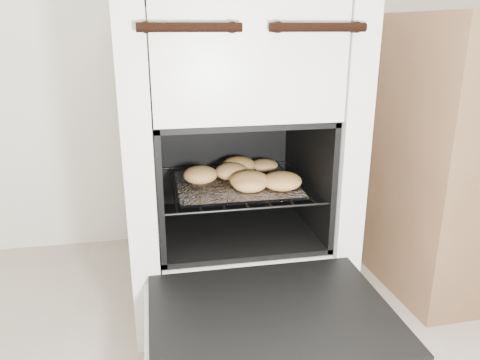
% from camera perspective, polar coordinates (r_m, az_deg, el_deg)
% --- Properties ---
extents(stove, '(0.61, 0.68, 0.94)m').
position_cam_1_polar(stove, '(1.43, -1.12, 3.75)').
color(stove, silver).
rests_on(stove, ground).
extents(oven_door, '(0.55, 0.43, 0.04)m').
position_cam_1_polar(oven_door, '(1.08, 3.83, -16.48)').
color(oven_door, black).
rests_on(oven_door, stove).
extents(oven_rack, '(0.44, 0.43, 0.01)m').
position_cam_1_polar(oven_rack, '(1.40, -0.63, -0.53)').
color(oven_rack, black).
rests_on(oven_rack, stove).
extents(foil_sheet, '(0.35, 0.31, 0.01)m').
position_cam_1_polar(foil_sheet, '(1.38, -0.48, -0.55)').
color(foil_sheet, white).
rests_on(foil_sheet, oven_rack).
extents(baked_rolls, '(0.36, 0.33, 0.05)m').
position_cam_1_polar(baked_rolls, '(1.37, 0.57, 0.65)').
color(baked_rolls, tan).
rests_on(baked_rolls, foil_sheet).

